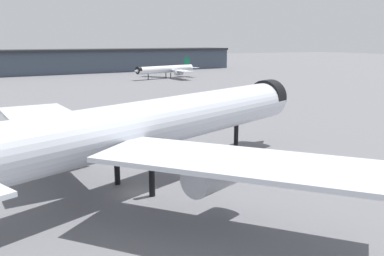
# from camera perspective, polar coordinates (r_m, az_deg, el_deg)

# --- Properties ---
(ground) EXTENTS (900.00, 900.00, 0.00)m
(ground) POSITION_cam_1_polar(r_m,az_deg,el_deg) (47.12, -7.56, -8.83)
(ground) COLOR slate
(airliner_near_gate) EXTENTS (58.52, 52.55, 16.11)m
(airliner_near_gate) POSITION_cam_1_polar(r_m,az_deg,el_deg) (47.65, -6.14, 0.33)
(airliner_near_gate) COLOR silver
(airliner_near_gate) RESTS_ON ground
(airliner_far_taxiway) EXTENTS (34.38, 30.69, 9.14)m
(airliner_far_taxiway) POSITION_cam_1_polar(r_m,az_deg,el_deg) (189.10, -3.58, 8.04)
(airliner_far_taxiway) COLOR silver
(airliner_far_taxiway) RESTS_ON ground
(terminal_building) EXTENTS (199.61, 44.45, 24.00)m
(terminal_building) POSITION_cam_1_polar(r_m,az_deg,el_deg) (228.34, -17.88, 8.74)
(terminal_building) COLOR #3D4756
(terminal_building) RESTS_ON ground
(service_truck_front) EXTENTS (5.90, 4.82, 3.00)m
(service_truck_front) POSITION_cam_1_polar(r_m,az_deg,el_deg) (85.71, -11.49, 1.56)
(service_truck_front) COLOR black
(service_truck_front) RESTS_ON ground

